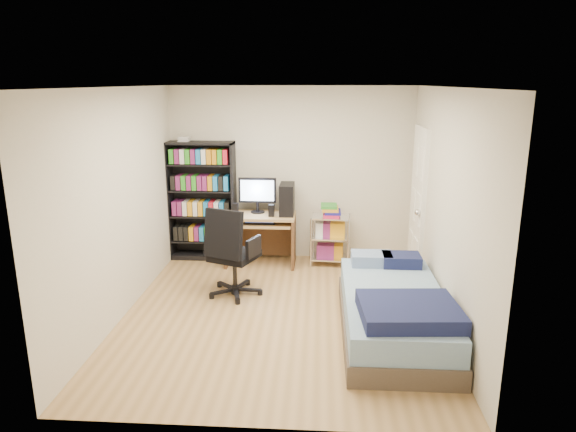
# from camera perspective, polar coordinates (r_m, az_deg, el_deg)

# --- Properties ---
(room) EXTENTS (3.58, 4.08, 2.58)m
(room) POSITION_cam_1_polar(r_m,az_deg,el_deg) (5.52, -0.93, 1.05)
(room) COLOR tan
(room) RESTS_ON ground
(media_shelf) EXTENTS (0.97, 0.32, 1.80)m
(media_shelf) POSITION_cam_1_polar(r_m,az_deg,el_deg) (7.57, -9.55, 1.81)
(media_shelf) COLOR black
(media_shelf) RESTS_ON room
(computer_desk) EXTENTS (0.98, 0.57, 1.24)m
(computer_desk) POSITION_cam_1_polar(r_m,az_deg,el_deg) (7.29, -2.28, -0.26)
(computer_desk) COLOR tan
(computer_desk) RESTS_ON room
(office_chair) EXTENTS (0.87, 0.87, 1.12)m
(office_chair) POSITION_cam_1_polar(r_m,az_deg,el_deg) (6.31, -6.17, -5.73)
(office_chair) COLOR black
(office_chair) RESTS_ON room
(wire_cart) EXTENTS (0.57, 0.43, 0.88)m
(wire_cart) POSITION_cam_1_polar(r_m,az_deg,el_deg) (7.29, 4.75, -1.07)
(wire_cart) COLOR silver
(wire_cart) RESTS_ON room
(bed) EXTENTS (1.04, 2.09, 0.60)m
(bed) POSITION_cam_1_polar(r_m,az_deg,el_deg) (5.48, 11.69, -10.31)
(bed) COLOR brown
(bed) RESTS_ON room
(door) EXTENTS (0.12, 0.80, 2.00)m
(door) POSITION_cam_1_polar(r_m,az_deg,el_deg) (6.99, 14.23, 1.43)
(door) COLOR white
(door) RESTS_ON room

